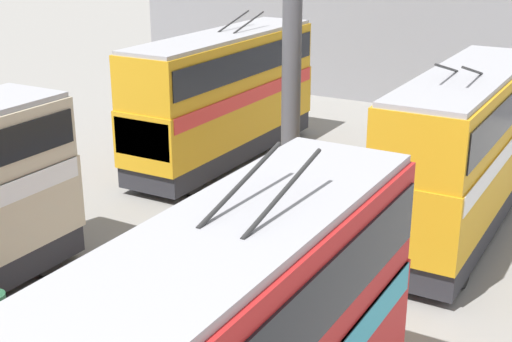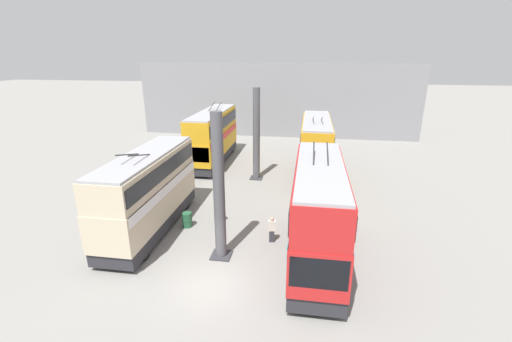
% 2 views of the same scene
% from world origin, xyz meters
% --- Properties ---
extents(depot_back_wall, '(0.50, 36.00, 9.24)m').
position_xyz_m(depot_back_wall, '(31.32, 0.00, 4.62)').
color(depot_back_wall, gray).
rests_on(depot_back_wall, ground_plane).
extents(support_column_far, '(1.07, 1.07, 7.82)m').
position_xyz_m(support_column_far, '(14.90, 0.00, 3.79)').
color(support_column_far, '#4C4C51').
rests_on(support_column_far, ground_plane).
extents(bus_left_far, '(9.77, 2.54, 5.70)m').
position_xyz_m(bus_left_far, '(16.38, -5.00, 2.88)').
color(bus_left_far, black).
rests_on(bus_left_far, ground_plane).
extents(bus_right_far, '(10.53, 2.54, 5.73)m').
position_xyz_m(bus_right_far, '(18.97, 5.00, 2.90)').
color(bus_right_far, black).
rests_on(bus_right_far, ground_plane).
extents(person_aisle_midway, '(0.46, 0.47, 1.73)m').
position_xyz_m(person_aisle_midway, '(6.19, 1.14, 0.92)').
color(person_aisle_midway, '#384251').
rests_on(person_aisle_midway, ground_plane).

